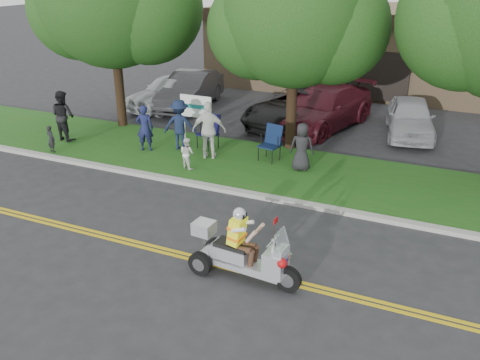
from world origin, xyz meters
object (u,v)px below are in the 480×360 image
at_px(spectator_adult_left, 145,128).
at_px(spectator_adult_mid, 63,116).
at_px(lawn_chair_a, 210,129).
at_px(spectator_adult_right, 209,130).
at_px(parked_car_mid, 299,108).
at_px(parked_car_right, 322,108).
at_px(trike_scooter, 241,254).
at_px(parked_car_far_right, 410,117).
at_px(lawn_chair_b, 272,140).
at_px(parked_car_far_left, 171,91).
at_px(parked_car_left, 190,90).

relative_size(spectator_adult_left, spectator_adult_mid, 0.88).
distance_m(lawn_chair_a, spectator_adult_right, 1.08).
relative_size(parked_car_mid, parked_car_right, 0.96).
bearing_deg(parked_car_mid, spectator_adult_right, -88.72).
relative_size(spectator_adult_left, parked_car_right, 0.29).
relative_size(trike_scooter, parked_car_far_right, 0.60).
xyz_separation_m(lawn_chair_b, spectator_adult_right, (-1.93, -0.69, 0.30)).
bearing_deg(spectator_adult_mid, lawn_chair_a, -156.42).
distance_m(spectator_adult_right, parked_car_right, 5.65).
xyz_separation_m(spectator_adult_left, parked_car_mid, (3.85, 5.21, -0.16)).
bearing_deg(parked_car_right, parked_car_far_left, -166.63).
bearing_deg(parked_car_left, spectator_adult_right, -63.58).
relative_size(trike_scooter, lawn_chair_a, 2.08).
relative_size(spectator_adult_mid, spectator_adult_right, 0.95).
distance_m(lawn_chair_a, parked_car_mid, 4.47).
relative_size(lawn_chair_b, parked_car_far_right, 0.28).
height_order(lawn_chair_a, parked_car_right, parked_car_right).
bearing_deg(parked_car_far_right, lawn_chair_b, -138.41).
bearing_deg(lawn_chair_a, parked_car_mid, 80.52).
bearing_deg(lawn_chair_b, spectator_adult_left, -156.58).
xyz_separation_m(trike_scooter, parked_car_left, (-7.62, 11.53, 0.23)).
height_order(parked_car_far_left, parked_car_left, parked_car_left).
distance_m(spectator_adult_left, parked_car_mid, 6.48).
relative_size(lawn_chair_a, parked_car_left, 0.25).
distance_m(spectator_adult_mid, parked_car_right, 9.85).
height_order(spectator_adult_left, spectator_adult_mid, spectator_adult_mid).
bearing_deg(lawn_chair_a, lawn_chair_b, 10.39).
xyz_separation_m(parked_car_far_left, parked_car_mid, (6.17, -0.30, -0.01)).
height_order(lawn_chair_b, parked_car_far_right, parked_car_far_right).
bearing_deg(trike_scooter, spectator_adult_mid, 154.93).
distance_m(lawn_chair_a, lawn_chair_b, 2.39).
bearing_deg(lawn_chair_a, parked_car_far_right, 53.11).
xyz_separation_m(spectator_adult_mid, parked_car_right, (8.11, 5.58, -0.20)).
xyz_separation_m(parked_car_left, parked_car_right, (6.30, -0.58, 0.02)).
bearing_deg(spectator_adult_right, lawn_chair_a, -80.26).
relative_size(lawn_chair_b, parked_car_left, 0.24).
xyz_separation_m(trike_scooter, lawn_chair_a, (-4.18, 6.77, 0.21)).
height_order(parked_car_left, parked_car_mid, parked_car_left).
relative_size(trike_scooter, spectator_adult_left, 1.54).
bearing_deg(lawn_chair_b, spectator_adult_mid, -160.20).
bearing_deg(parked_car_far_left, parked_car_left, 43.44).
bearing_deg(parked_car_left, parked_car_far_right, -8.72).
relative_size(lawn_chair_a, spectator_adult_mid, 0.65).
bearing_deg(spectator_adult_mid, spectator_adult_right, -166.71).
distance_m(spectator_adult_left, spectator_adult_mid, 3.35).
xyz_separation_m(trike_scooter, lawn_chair_b, (-1.79, 6.53, 0.19)).
relative_size(trike_scooter, spectator_adult_right, 1.29).
xyz_separation_m(spectator_adult_mid, parked_car_far_right, (11.43, 6.04, -0.31)).
xyz_separation_m(spectator_adult_left, parked_car_far_right, (8.08, 5.81, -0.20)).
xyz_separation_m(lawn_chair_a, spectator_adult_left, (-1.91, -1.18, 0.13)).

